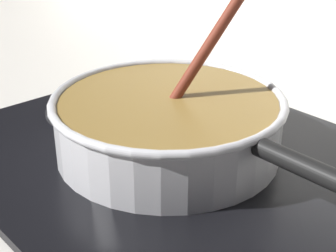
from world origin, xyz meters
TOP-DOWN VIEW (x-y plane):
  - ground at (0.00, 0.00)m, footprint 2.40×1.60m
  - hob_plate at (0.08, 0.19)m, footprint 0.56×0.48m
  - burner_ring at (0.08, 0.19)m, footprint 0.19×0.19m
  - spare_burner at (-0.09, 0.19)m, footprint 0.15×0.15m
  - cooking_pan at (0.08, 0.19)m, footprint 0.42×0.30m

SIDE VIEW (x-z plane):
  - ground at x=0.00m, z-range -0.04..0.00m
  - hob_plate at x=0.08m, z-range 0.00..0.01m
  - spare_burner at x=-0.09m, z-range 0.01..0.02m
  - burner_ring at x=0.08m, z-range 0.01..0.02m
  - cooking_pan at x=0.08m, z-range -0.09..0.19m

